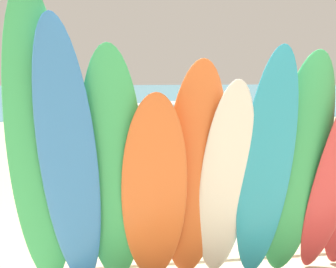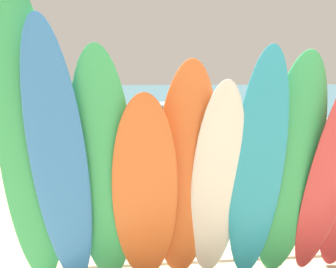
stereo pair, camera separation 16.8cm
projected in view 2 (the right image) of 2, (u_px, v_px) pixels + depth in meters
The scene contains 15 objects.
ground at pixel (142, 116), 17.92m from camera, with size 60.00×60.00×0.00m, color beige.
ocean_water at pixel (135, 93), 36.07m from camera, with size 60.00×40.00×0.02m, color teal.
surfboard_rack at pixel (191, 212), 4.08m from camera, with size 3.35×0.07×0.73m.
surfboard_green_0 at pixel (32, 158), 3.22m from camera, with size 0.51×0.07×2.77m, color #38B266.
surfboard_blue_1 at pixel (60, 172), 3.19m from camera, with size 0.47×0.06×2.58m, color #337AD1.
surfboard_green_2 at pixel (104, 179), 3.33m from camera, with size 0.53×0.06×2.37m, color #38B266.
surfboard_orange_3 at pixel (145, 198), 3.39m from camera, with size 0.57×0.07×2.02m, color orange.
surfboard_orange_4 at pixel (185, 180), 3.48m from camera, with size 0.55×0.08×2.23m, color orange.
surfboard_white_5 at pixel (216, 188), 3.50m from camera, with size 0.46×0.07×2.09m, color white.
surfboard_teal_6 at pixel (257, 176), 3.44m from camera, with size 0.46×0.06×2.35m, color #289EC6.
surfboard_green_7 at pixel (289, 175), 3.54m from camera, with size 0.56×0.08×2.29m, color #38B266.
surfboard_red_8 at pixel (333, 172), 3.50m from camera, with size 0.46×0.07×2.41m, color #D13D42.
beachgoer_midbeach at pixel (36, 121), 8.52m from camera, with size 0.43×0.60×1.67m.
beachgoer_by_water at pixel (103, 111), 10.54m from camera, with size 0.56×0.39×1.66m.
distant_boat at pixel (184, 105), 21.75m from camera, with size 4.93×1.13×0.39m.
Camera 2 is at (-0.63, -3.86, 2.04)m, focal length 41.81 mm.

